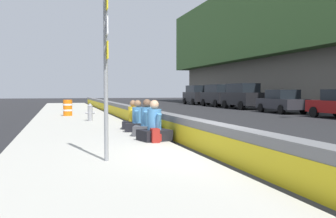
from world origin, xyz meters
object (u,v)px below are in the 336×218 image
seated_person_foreground (154,128)px  parked_car_far (218,95)px  route_sign_post (106,61)px  fire_hydrant (90,112)px  seated_person_middle (147,124)px  parked_car_fourth (282,101)px  seated_person_far (133,120)px  backpack (155,136)px  construction_barrel (68,108)px  parked_car_farther (196,95)px  seated_person_rear (138,122)px  parked_car_midline (242,96)px

seated_person_foreground → parked_car_far: (25.46, -13.15, 0.67)m
route_sign_post → seated_person_foreground: bearing=-31.4°
fire_hydrant → seated_person_middle: seated_person_middle is taller
fire_hydrant → seated_person_foreground: seated_person_foreground is taller
parked_car_fourth → route_sign_post: bearing=137.9°
seated_person_far → parked_car_fourth: parked_car_fourth is taller
fire_hydrant → parked_car_fourth: (5.20, -14.10, 0.27)m
seated_person_far → parked_car_far: (21.84, -13.09, 0.70)m
seated_person_far → backpack: bearing=178.1°
backpack → construction_barrel: (12.73, 2.12, 0.28)m
parked_car_farther → seated_person_far: bearing=155.1°
seated_person_rear → backpack: seated_person_rear is taller
seated_person_far → parked_car_midline: bearing=-38.8°
seated_person_middle → seated_person_far: (2.32, 0.02, -0.03)m
backpack → parked_car_fourth: bearing=-43.4°
fire_hydrant → seated_person_far: seated_person_far is taller
backpack → parked_car_midline: bearing=-33.0°
parked_car_fourth → parked_car_midline: parked_car_midline is taller
seated_person_rear → seated_person_far: 0.98m
route_sign_post → seated_person_far: 6.96m
seated_person_foreground → seated_person_middle: bearing=-3.5°
construction_barrel → parked_car_midline: 16.88m
route_sign_post → parked_car_fourth: route_sign_post is taller
seated_person_far → parked_car_midline: 20.63m
fire_hydrant → seated_person_far: 4.67m
seated_person_far → seated_person_rear: bearing=179.0°
seated_person_far → parked_car_farther: bearing=-24.9°
parked_car_midline → parked_car_farther: same height
fire_hydrant → parked_car_midline: size_ratio=0.18×
seated_person_foreground → seated_person_far: bearing=-0.9°
backpack → parked_car_farther: bearing=-22.3°
backpack → parked_car_fourth: size_ratio=0.09×
fire_hydrant → parked_car_fourth: parked_car_fourth is taller
route_sign_post → fire_hydrant: bearing=-2.8°
seated_person_rear → parked_car_far: parked_car_far is taller
construction_barrel → parked_car_farther: (19.44, -15.34, 0.56)m
seated_person_foreground → seated_person_far: seated_person_foreground is taller
seated_person_middle → parked_car_fourth: 17.56m
backpack → parked_car_farther: parked_car_farther is taller
seated_person_far → parked_car_fourth: 16.08m
fire_hydrant → seated_person_middle: size_ratio=0.73×
construction_barrel → parked_car_midline: bearing=-64.2°
backpack → parked_car_far: bearing=-27.1°
seated_person_rear → route_sign_post: bearing=162.0°
route_sign_post → parked_car_fourth: bearing=-42.1°
backpack → parked_car_midline: parked_car_midline is taller
route_sign_post → construction_barrel: route_sign_post is taller
seated_person_middle → parked_car_far: size_ratio=0.25×
parked_car_fourth → seated_person_far: bearing=127.1°
fire_hydrant → route_sign_post: bearing=177.2°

